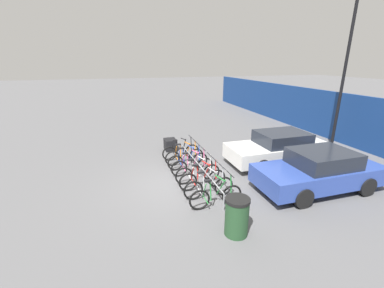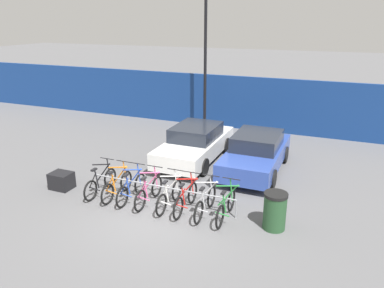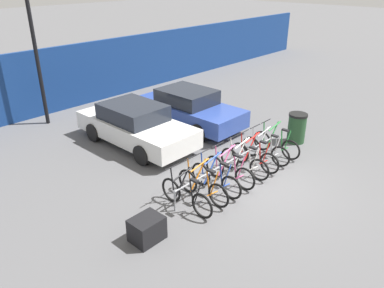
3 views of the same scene
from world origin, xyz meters
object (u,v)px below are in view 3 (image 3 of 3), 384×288
object	(u,v)px
bicycle_green	(276,144)
bicycle_red	(254,156)
lamp_post	(29,10)
bicycle_silver	(266,150)
car_blue	(189,108)
bicycle_black	(186,196)
car_white	(135,125)
bicycle_pink	(229,171)
trash_bin	(297,128)
bicycle_blue	(215,179)
bicycle_orange	(203,186)
bicycle_white	(244,162)
bike_rack	(233,161)
cargo_crate	(147,229)

from	to	relation	value
bicycle_green	bicycle_red	bearing A→B (deg)	179.98
bicycle_green	lamp_post	size ratio (longest dim) A/B	0.22
bicycle_silver	car_blue	xyz separation A→B (m)	(0.56, 3.80, 0.31)
bicycle_red	bicycle_green	xyz separation A→B (m)	(1.22, 0.00, 0.00)
bicycle_black	car_white	bearing A→B (deg)	66.81
bicycle_black	bicycle_green	world-z (taller)	same
bicycle_pink	car_white	bearing A→B (deg)	91.94
bicycle_red	trash_bin	xyz separation A→B (m)	(2.56, 0.02, 0.14)
bicycle_red	bicycle_blue	bearing A→B (deg)	-176.71
bicycle_orange	bicycle_white	distance (m)	1.81
bicycle_white	bicycle_silver	distance (m)	1.13
bicycle_white	bicycle_green	size ratio (longest dim) A/B	1.00
lamp_post	bicycle_green	bearing A→B (deg)	-65.51
car_white	car_blue	distance (m)	2.46
bicycle_red	bicycle_black	bearing A→B (deg)	-176.71
bike_rack	bicycle_black	bearing A→B (deg)	-175.92
bicycle_black	bicycle_red	world-z (taller)	same
bike_rack	car_blue	world-z (taller)	car_blue
bike_rack	bicycle_pink	distance (m)	0.40
bike_rack	bicycle_green	world-z (taller)	bicycle_green
bicycle_pink	bicycle_green	distance (m)	2.43
bicycle_orange	bicycle_silver	bearing A→B (deg)	1.89
bicycle_black	lamp_post	xyz separation A→B (m)	(0.54, 7.97, 3.79)
bicycle_black	car_white	size ratio (longest dim) A/B	0.38
bicycle_green	trash_bin	xyz separation A→B (m)	(1.34, 0.02, 0.14)
bicycle_red	bicycle_silver	xyz separation A→B (m)	(0.61, 0.00, 0.00)
bicycle_orange	bicycle_white	world-z (taller)	same
car_white	cargo_crate	distance (m)	5.16
bicycle_white	lamp_post	distance (m)	9.03
bike_rack	bicycle_silver	size ratio (longest dim) A/B	2.76
bicycle_orange	trash_bin	world-z (taller)	bicycle_orange
bike_rack	cargo_crate	world-z (taller)	bike_rack
bicycle_silver	trash_bin	distance (m)	1.96
bicycle_orange	lamp_post	world-z (taller)	lamp_post
lamp_post	bicycle_white	bearing A→B (deg)	-76.69
bicycle_silver	car_blue	world-z (taller)	car_blue
bicycle_red	lamp_post	world-z (taller)	lamp_post
car_white	bicycle_red	bearing A→B (deg)	-71.90
bike_rack	bicycle_green	distance (m)	2.09
bike_rack	bicycle_white	bearing A→B (deg)	-23.57
bicycle_black	car_blue	distance (m)	5.61
bicycle_silver	lamp_post	bearing A→B (deg)	109.69
bicycle_black	trash_bin	xyz separation A→B (m)	(5.51, 0.02, 0.14)
car_white	bicycle_orange	bearing A→B (deg)	-104.88
car_white	lamp_post	bearing A→B (deg)	105.56
car_blue	trash_bin	size ratio (longest dim) A/B	4.21
car_white	car_blue	size ratio (longest dim) A/B	1.03
bicycle_white	bicycle_orange	bearing A→B (deg)	-176.95
bicycle_blue	bicycle_red	distance (m)	1.82
bicycle_black	bicycle_blue	size ratio (longest dim) A/B	1.00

